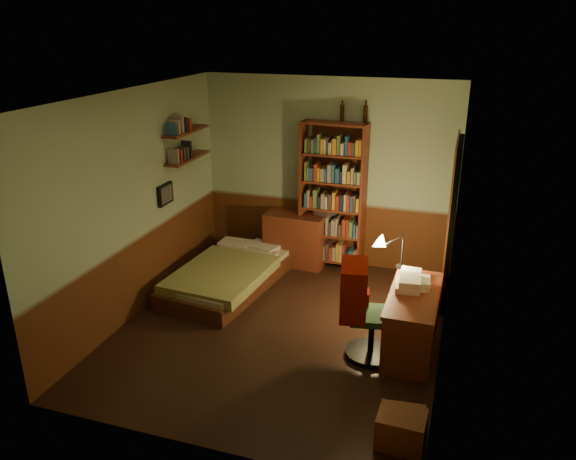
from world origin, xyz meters
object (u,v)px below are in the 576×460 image
(office_chair, at_px, (373,313))
(cardboard_box_b, at_px, (407,422))
(bookshelf, at_px, (333,197))
(desk, at_px, (412,321))
(dresser, at_px, (296,239))
(mini_stereo, at_px, (325,209))
(desk_lamp, at_px, (403,244))
(bed, at_px, (227,268))
(cardboard_box_a, at_px, (401,430))

(office_chair, xyz_separation_m, cardboard_box_b, (0.50, -1.06, -0.39))
(office_chair, relative_size, cardboard_box_b, 3.29)
(bookshelf, height_order, desk, bookshelf)
(dresser, relative_size, mini_stereo, 3.19)
(desk_lamp, relative_size, cardboard_box_b, 1.91)
(mini_stereo, xyz_separation_m, office_chair, (1.05, -2.14, -0.32))
(cardboard_box_b, bearing_deg, dresser, 122.28)
(mini_stereo, xyz_separation_m, bookshelf, (0.11, -0.04, 0.20))
(dresser, height_order, office_chair, office_chair)
(bookshelf, distance_m, desk, 2.34)
(mini_stereo, relative_size, desk_lamp, 0.45)
(mini_stereo, xyz_separation_m, desk_lamp, (1.21, -1.24, 0.12))
(bed, bearing_deg, office_chair, -18.41)
(mini_stereo, height_order, cardboard_box_b, mini_stereo)
(bed, xyz_separation_m, office_chair, (2.06, -1.01, 0.22))
(bed, bearing_deg, bookshelf, 51.91)
(bed, height_order, dresser, dresser)
(bed, relative_size, dresser, 2.20)
(bookshelf, height_order, desk_lamp, bookshelf)
(mini_stereo, bearing_deg, cardboard_box_a, -41.61)
(office_chair, bearing_deg, cardboard_box_b, -75.12)
(desk_lamp, distance_m, office_chair, 1.01)
(bookshelf, height_order, cardboard_box_a, bookshelf)
(cardboard_box_a, bearing_deg, bed, 138.64)
(cardboard_box_a, bearing_deg, desk, 93.42)
(office_chair, distance_m, cardboard_box_b, 1.23)
(bed, bearing_deg, cardboard_box_a, -33.72)
(desk, bearing_deg, dresser, 137.10)
(dresser, bearing_deg, bookshelf, 12.66)
(cardboard_box_b, bearing_deg, mini_stereo, 115.87)
(dresser, xyz_separation_m, desk_lamp, (1.60, -1.12, 0.56))
(bookshelf, bearing_deg, dresser, -164.63)
(office_chair, bearing_deg, bookshelf, 103.94)
(office_chair, height_order, cardboard_box_b, office_chair)
(desk_lamp, bearing_deg, cardboard_box_a, -60.15)
(desk_lamp, bearing_deg, mini_stereo, 155.89)
(cardboard_box_b, bearing_deg, bookshelf, 114.52)
(dresser, distance_m, cardboard_box_a, 3.76)
(mini_stereo, bearing_deg, office_chair, -39.75)
(mini_stereo, relative_size, desk, 0.22)
(dresser, bearing_deg, desk, -40.44)
(cardboard_box_a, bearing_deg, dresser, 120.59)
(bed, relative_size, desk_lamp, 3.19)
(mini_stereo, xyz_separation_m, desk, (1.43, -1.85, -0.49))
(bed, bearing_deg, cardboard_box_b, -31.29)
(mini_stereo, xyz_separation_m, cardboard_box_a, (1.52, -3.35, -0.67))
(bookshelf, xyz_separation_m, office_chair, (0.94, -2.10, -0.52))
(desk_lamp, height_order, office_chair, desk_lamp)
(bookshelf, relative_size, desk, 1.69)
(dresser, bearing_deg, mini_stereo, 20.81)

